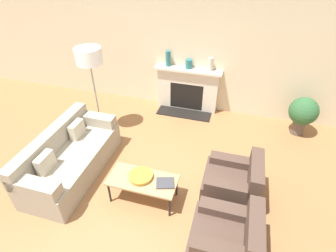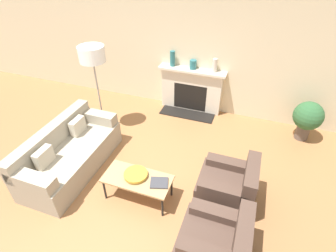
# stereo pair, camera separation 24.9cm
# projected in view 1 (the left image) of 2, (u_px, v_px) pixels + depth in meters

# --- Properties ---
(ground_plane) EXTENTS (18.00, 18.00, 0.00)m
(ground_plane) POSITION_uv_depth(u_px,v_px,m) (135.00, 205.00, 3.99)
(ground_plane) COLOR #99663D
(wall_back) EXTENTS (18.00, 0.06, 2.90)m
(wall_back) POSITION_uv_depth(u_px,v_px,m) (185.00, 45.00, 5.56)
(wall_back) COLOR beige
(wall_back) RESTS_ON ground_plane
(fireplace) EXTENTS (1.49, 0.59, 1.00)m
(fireplace) POSITION_uv_depth(u_px,v_px,m) (187.00, 90.00, 5.98)
(fireplace) COLOR beige
(fireplace) RESTS_ON ground_plane
(couch) EXTENTS (0.84, 1.92, 0.79)m
(couch) POSITION_uv_depth(u_px,v_px,m) (70.00, 158.00, 4.39)
(couch) COLOR #9E937F
(couch) RESTS_ON ground_plane
(armchair_near) EXTENTS (0.81, 0.73, 0.78)m
(armchair_near) POSITION_uv_depth(u_px,v_px,m) (226.00, 239.00, 3.22)
(armchair_near) COLOR #4C382D
(armchair_near) RESTS_ON ground_plane
(armchair_far) EXTENTS (0.81, 0.73, 0.78)m
(armchair_far) POSITION_uv_depth(u_px,v_px,m) (233.00, 183.00, 3.95)
(armchair_far) COLOR #4C382D
(armchair_far) RESTS_ON ground_plane
(coffee_table) EXTENTS (1.02, 0.48, 0.42)m
(coffee_table) POSITION_uv_depth(u_px,v_px,m) (143.00, 181.00, 3.88)
(coffee_table) COLOR tan
(coffee_table) RESTS_ON ground_plane
(bowl) EXTENTS (0.36, 0.36, 0.06)m
(bowl) POSITION_uv_depth(u_px,v_px,m) (141.00, 176.00, 3.87)
(bowl) COLOR #BC8E2D
(bowl) RESTS_ON coffee_table
(book) EXTENTS (0.31, 0.28, 0.02)m
(book) POSITION_uv_depth(u_px,v_px,m) (165.00, 183.00, 3.79)
(book) COLOR #38383D
(book) RESTS_ON coffee_table
(floor_lamp) EXTENTS (0.48, 0.48, 1.75)m
(floor_lamp) POSITION_uv_depth(u_px,v_px,m) (89.00, 61.00, 4.70)
(floor_lamp) COLOR gray
(floor_lamp) RESTS_ON ground_plane
(mantel_vase_left) EXTENTS (0.11, 0.11, 0.34)m
(mantel_vase_left) POSITION_uv_depth(u_px,v_px,m) (168.00, 59.00, 5.69)
(mantel_vase_left) COLOR #28666B
(mantel_vase_left) RESTS_ON fireplace
(mantel_vase_center_left) EXTENTS (0.15, 0.15, 0.20)m
(mantel_vase_center_left) POSITION_uv_depth(u_px,v_px,m) (189.00, 64.00, 5.63)
(mantel_vase_center_left) COLOR #28666B
(mantel_vase_center_left) RESTS_ON fireplace
(mantel_vase_center_right) EXTENTS (0.10, 0.10, 0.29)m
(mantel_vase_center_right) POSITION_uv_depth(u_px,v_px,m) (211.00, 64.00, 5.50)
(mantel_vase_center_right) COLOR beige
(mantel_vase_center_right) RESTS_ON fireplace
(potted_plant) EXTENTS (0.56, 0.56, 0.82)m
(potted_plant) POSITION_uv_depth(u_px,v_px,m) (303.00, 113.00, 5.17)
(potted_plant) COLOR brown
(potted_plant) RESTS_ON ground_plane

